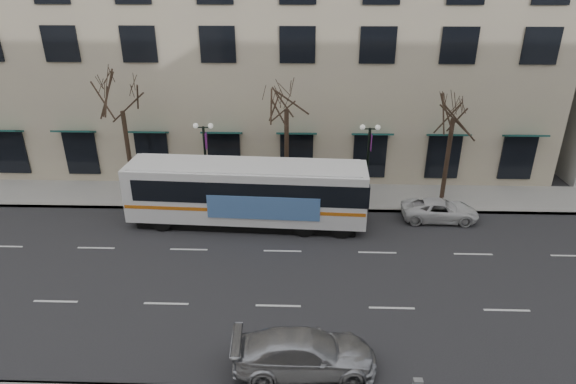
{
  "coord_description": "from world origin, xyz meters",
  "views": [
    {
      "loc": [
        0.97,
        -19.51,
        13.43
      ],
      "look_at": [
        0.33,
        1.09,
        4.0
      ],
      "focal_mm": 30.0,
      "sensor_mm": 36.0,
      "label": 1
    }
  ],
  "objects_px": {
    "tree_far_mid": "(287,93)",
    "city_bus": "(249,192)",
    "tree_far_right": "(455,103)",
    "lamp_post_right": "(368,160)",
    "silver_car": "(305,353)",
    "white_pickup": "(440,210)",
    "tree_far_left": "(120,96)",
    "lamp_post_left": "(206,159)"
  },
  "relations": [
    {
      "from": "tree_far_mid",
      "to": "tree_far_right",
      "type": "bearing_deg",
      "value": -0.0
    },
    {
      "from": "lamp_post_right",
      "to": "tree_far_right",
      "type": "bearing_deg",
      "value": 6.85
    },
    {
      "from": "tree_far_left",
      "to": "lamp_post_left",
      "type": "xyz_separation_m",
      "value": [
        5.01,
        -0.6,
        -3.75
      ]
    },
    {
      "from": "tree_far_right",
      "to": "white_pickup",
      "type": "distance_m",
      "value": 6.42
    },
    {
      "from": "tree_far_left",
      "to": "white_pickup",
      "type": "bearing_deg",
      "value": -7.75
    },
    {
      "from": "tree_far_right",
      "to": "lamp_post_left",
      "type": "relative_size",
      "value": 1.55
    },
    {
      "from": "tree_far_right",
      "to": "tree_far_mid",
      "type": "bearing_deg",
      "value": 180.0
    },
    {
      "from": "tree_far_mid",
      "to": "city_bus",
      "type": "height_order",
      "value": "tree_far_mid"
    },
    {
      "from": "white_pickup",
      "to": "silver_car",
      "type": "bearing_deg",
      "value": 147.75
    },
    {
      "from": "silver_car",
      "to": "white_pickup",
      "type": "bearing_deg",
      "value": -36.01
    },
    {
      "from": "tree_far_mid",
      "to": "tree_far_right",
      "type": "relative_size",
      "value": 1.06
    },
    {
      "from": "silver_car",
      "to": "tree_far_mid",
      "type": "bearing_deg",
      "value": 1.85
    },
    {
      "from": "tree_far_right",
      "to": "lamp_post_left",
      "type": "xyz_separation_m",
      "value": [
        -14.99,
        -0.6,
        -3.48
      ]
    },
    {
      "from": "tree_far_mid",
      "to": "silver_car",
      "type": "distance_m",
      "value": 16.04
    },
    {
      "from": "silver_car",
      "to": "white_pickup",
      "type": "relative_size",
      "value": 1.19
    },
    {
      "from": "lamp_post_right",
      "to": "white_pickup",
      "type": "xyz_separation_m",
      "value": [
        4.16,
        -2.01,
        -2.32
      ]
    },
    {
      "from": "tree_far_right",
      "to": "city_bus",
      "type": "distance_m",
      "value": 13.29
    },
    {
      "from": "lamp_post_right",
      "to": "white_pickup",
      "type": "height_order",
      "value": "lamp_post_right"
    },
    {
      "from": "city_bus",
      "to": "lamp_post_right",
      "type": "bearing_deg",
      "value": 24.45
    },
    {
      "from": "city_bus",
      "to": "white_pickup",
      "type": "xyz_separation_m",
      "value": [
        11.24,
        0.8,
        -1.39
      ]
    },
    {
      "from": "tree_far_mid",
      "to": "lamp_post_right",
      "type": "bearing_deg",
      "value": -6.83
    },
    {
      "from": "lamp_post_right",
      "to": "city_bus",
      "type": "bearing_deg",
      "value": -158.36
    },
    {
      "from": "city_bus",
      "to": "tree_far_right",
      "type": "bearing_deg",
      "value": 18.58
    },
    {
      "from": "lamp_post_right",
      "to": "city_bus",
      "type": "height_order",
      "value": "lamp_post_right"
    },
    {
      "from": "lamp_post_left",
      "to": "lamp_post_right",
      "type": "xyz_separation_m",
      "value": [
        10.0,
        0.0,
        0.0
      ]
    },
    {
      "from": "tree_far_mid",
      "to": "silver_car",
      "type": "relative_size",
      "value": 1.62
    },
    {
      "from": "silver_car",
      "to": "tree_far_left",
      "type": "bearing_deg",
      "value": 34.43
    },
    {
      "from": "lamp_post_left",
      "to": "silver_car",
      "type": "bearing_deg",
      "value": -66.55
    },
    {
      "from": "white_pickup",
      "to": "tree_far_mid",
      "type": "bearing_deg",
      "value": 75.27
    },
    {
      "from": "city_bus",
      "to": "tree_far_left",
      "type": "bearing_deg",
      "value": 159.58
    },
    {
      "from": "tree_far_left",
      "to": "white_pickup",
      "type": "relative_size",
      "value": 1.87
    },
    {
      "from": "tree_far_right",
      "to": "silver_car",
      "type": "bearing_deg",
      "value": -120.91
    },
    {
      "from": "white_pickup",
      "to": "lamp_post_right",
      "type": "bearing_deg",
      "value": 65.4
    },
    {
      "from": "tree_far_left",
      "to": "city_bus",
      "type": "height_order",
      "value": "tree_far_left"
    },
    {
      "from": "tree_far_mid",
      "to": "white_pickup",
      "type": "height_order",
      "value": "tree_far_mid"
    },
    {
      "from": "lamp_post_right",
      "to": "tree_far_mid",
      "type": "bearing_deg",
      "value": 173.17
    },
    {
      "from": "lamp_post_right",
      "to": "silver_car",
      "type": "xyz_separation_m",
      "value": [
        -3.85,
        -14.17,
        -2.18
      ]
    },
    {
      "from": "tree_far_left",
      "to": "tree_far_right",
      "type": "xyz_separation_m",
      "value": [
        20.0,
        0.0,
        -0.28
      ]
    },
    {
      "from": "tree_far_mid",
      "to": "white_pickup",
      "type": "bearing_deg",
      "value": -15.87
    },
    {
      "from": "tree_far_right",
      "to": "lamp_post_right",
      "type": "relative_size",
      "value": 1.55
    },
    {
      "from": "tree_far_mid",
      "to": "silver_car",
      "type": "xyz_separation_m",
      "value": [
        1.16,
        -14.77,
        -6.14
      ]
    },
    {
      "from": "tree_far_right",
      "to": "lamp_post_right",
      "type": "height_order",
      "value": "tree_far_right"
    }
  ]
}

